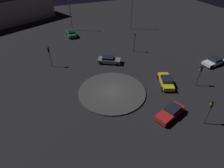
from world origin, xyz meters
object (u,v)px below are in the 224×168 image
(traffic_light_southwest, at_px, (134,39))
(car_yellow, at_px, (166,81))
(car_grey, at_px, (109,60))
(streetlamp_south, at_px, (69,7))
(streetlamp_southwest, at_px, (132,5))
(traffic_light_southeast, at_px, (49,53))
(traffic_light_northwest, at_px, (210,108))
(car_green, at_px, (71,34))
(car_white, at_px, (214,61))
(car_red, at_px, (170,112))
(traffic_light_west, at_px, (200,72))

(traffic_light_southwest, bearing_deg, car_yellow, 37.42)
(car_grey, distance_m, streetlamp_south, 21.34)
(streetlamp_southwest, bearing_deg, car_grey, 50.85)
(traffic_light_southeast, xyz_separation_m, traffic_light_southwest, (-17.36, 0.25, 0.06))
(car_yellow, distance_m, traffic_light_southeast, 21.18)
(car_yellow, relative_size, streetlamp_south, 0.50)
(car_yellow, relative_size, traffic_light_northwest, 1.29)
(car_green, distance_m, car_white, 33.20)
(car_yellow, xyz_separation_m, streetlamp_southwest, (-6.59, -25.63, 5.58))
(car_white, bearing_deg, car_yellow, 2.22)
(streetlamp_south, bearing_deg, car_red, 97.91)
(car_red, bearing_deg, streetlamp_southwest, -127.52)
(car_yellow, height_order, streetlamp_south, streetlamp_south)
(traffic_light_southwest, distance_m, traffic_light_northwest, 21.70)
(car_green, bearing_deg, traffic_light_southeast, 154.11)
(car_green, relative_size, traffic_light_southeast, 1.07)
(car_green, bearing_deg, traffic_light_northwest, -164.39)
(car_red, relative_size, traffic_light_west, 1.30)
(traffic_light_west, bearing_deg, traffic_light_southwest, -60.68)
(car_green, relative_size, car_white, 0.91)
(car_red, distance_m, traffic_light_southwest, 19.51)
(traffic_light_west, relative_size, streetlamp_south, 0.38)
(car_yellow, xyz_separation_m, traffic_light_southwest, (-0.77, -12.75, 2.16))
(traffic_light_southwest, relative_size, streetlamp_southwest, 0.42)
(streetlamp_south, bearing_deg, traffic_light_southwest, 118.10)
(car_grey, bearing_deg, traffic_light_northwest, -43.27)
(car_red, height_order, traffic_light_southeast, traffic_light_southeast)
(streetlamp_southwest, bearing_deg, car_green, -2.83)
(car_red, xyz_separation_m, traffic_light_southwest, (-4.43, -18.88, 2.19))
(traffic_light_southeast, distance_m, traffic_light_west, 25.95)
(traffic_light_southwest, bearing_deg, traffic_light_northwest, 37.81)
(car_green, distance_m, traffic_light_northwest, 36.68)
(car_yellow, bearing_deg, car_green, -137.12)
(car_red, xyz_separation_m, streetlamp_south, (5.11, -36.75, 5.35))
(car_grey, xyz_separation_m, traffic_light_northwest, (-5.64, 19.06, 1.98))
(car_yellow, distance_m, streetlamp_southwest, 27.05)
(traffic_light_west, distance_m, traffic_light_southwest, 15.32)
(car_grey, bearing_deg, traffic_light_west, -19.00)
(traffic_light_southeast, xyz_separation_m, traffic_light_northwest, (-16.21, 21.92, -0.12))
(car_red, relative_size, traffic_light_southeast, 1.21)
(car_grey, xyz_separation_m, traffic_light_southeast, (10.57, -2.86, 2.11))
(car_white, height_order, traffic_light_west, traffic_light_west)
(car_grey, distance_m, traffic_light_southeast, 11.15)
(car_red, height_order, traffic_light_northwest, traffic_light_northwest)
(traffic_light_southeast, bearing_deg, car_grey, 41.05)
(car_yellow, xyz_separation_m, car_white, (-12.50, -1.95, -0.02))
(car_red, bearing_deg, traffic_light_west, -173.41)
(car_yellow, relative_size, car_white, 1.04)
(traffic_light_southwest, bearing_deg, traffic_light_southeast, -49.96)
(car_grey, height_order, traffic_light_northwest, traffic_light_northwest)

